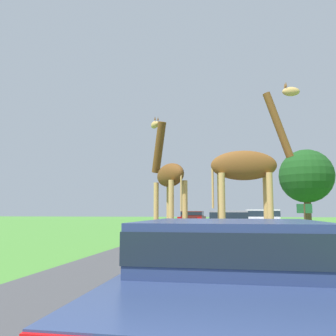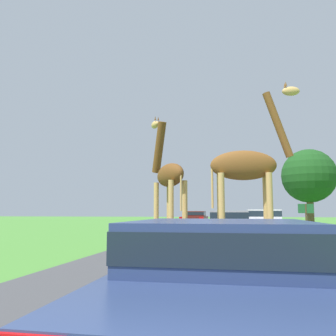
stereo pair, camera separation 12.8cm
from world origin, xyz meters
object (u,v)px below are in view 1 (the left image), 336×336
Objects in this scene: car_far_ahead at (262,221)px; car_queue_left at (193,218)px; tree_centre_back at (306,176)px; giraffe_near_road at (168,179)px; sign_post at (305,214)px; giraffe_companion at (248,172)px; car_verge_right at (256,219)px; car_lead_maroon at (232,277)px; car_queue_right at (229,224)px.

car_queue_left is at bearing 122.93° from car_far_ahead.
car_far_ahead is at bearing -111.93° from tree_centre_back.
giraffe_near_road is 22.45m from tree_centre_back.
sign_post is at bearing -58.65° from car_queue_left.
car_verge_right is at bearing 168.31° from giraffe_companion.
car_verge_right is at bearing -141.74° from tree_centre_back.
giraffe_companion is 1.29× the size of car_lead_maroon.
car_lead_maroon is 24.89m from car_queue_left.
car_lead_maroon is at bearing -89.50° from car_queue_right.
car_far_ahead reaches higher than car_lead_maroon.
tree_centre_back is (6.77, 17.24, 3.68)m from car_queue_right.
car_queue_left is at bearing 97.01° from car_lead_maroon.
car_verge_right is (5.02, 1.28, -0.02)m from car_queue_left.
car_queue_right is 2.56× the size of sign_post.
car_queue_left reaches higher than car_verge_right.
giraffe_companion is 9.78m from car_far_ahead.
giraffe_near_road is at bearing -138.82° from sign_post.
sign_post reaches higher than car_queue_left.
sign_post is (1.43, -11.86, 0.46)m from car_verge_right.
car_lead_maroon is at bearing -94.35° from car_verge_right.
car_queue_right reaches higher than car_verge_right.
car_verge_right is at bearing 96.87° from sign_post.
car_queue_right is at bearing -76.56° from car_queue_left.
giraffe_companion is 1.35× the size of car_verge_right.
car_lead_maroon is 17.46m from car_far_ahead.
giraffe_companion is at bearing -94.52° from car_verge_right.
tree_centre_back is at bearing 31.05° from giraffe_near_road.
giraffe_companion is 1.30× the size of car_queue_right.
tree_centre_back is (6.66, 29.68, 3.73)m from car_lead_maroon.
car_queue_right is 13.70m from car_verge_right.
tree_centre_back is (9.70, 4.98, 3.68)m from car_queue_left.
car_queue_left is 2.67× the size of sign_post.
giraffe_near_road is 9.61m from car_lead_maroon.
car_queue_left is at bearing 103.44° from car_queue_right.
car_verge_right is at bearing 81.24° from car_queue_right.
car_queue_left is (-0.78, 15.54, -1.76)m from giraffe_near_road.
giraffe_companion is 17.34m from car_queue_left.
car_queue_right is (-0.65, 4.61, -1.81)m from giraffe_companion.
giraffe_companion is at bearing -96.96° from car_far_ahead.
tree_centre_back is (6.12, 21.85, 1.86)m from giraffe_companion.
car_far_ahead is (1.71, 17.37, 0.09)m from car_lead_maroon.
car_queue_left is 11.51m from tree_centre_back.
giraffe_near_road reaches higher than car_far_ahead.
sign_post reaches higher than car_queue_right.
giraffe_companion reaches higher than car_queue_left.
car_far_ahead is at bearing -91.80° from car_verge_right.
car_queue_left is 0.64× the size of tree_centre_back.
car_queue_right is 5.25m from car_far_ahead.
car_lead_maroon is at bearing -95.61° from car_far_ahead.
giraffe_companion is at bearing -78.02° from car_queue_left.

